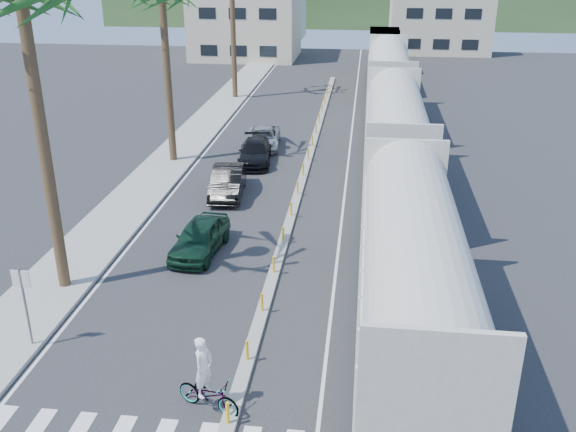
# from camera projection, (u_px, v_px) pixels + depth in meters

# --- Properties ---
(ground) EXTENTS (140.00, 140.00, 0.00)m
(ground) POSITION_uv_depth(u_px,v_px,m) (235.00, 404.00, 18.85)
(ground) COLOR #28282B
(ground) RESTS_ON ground
(sidewalk) EXTENTS (3.00, 90.00, 0.15)m
(sidewalk) POSITION_uv_depth(u_px,v_px,m) (184.00, 146.00, 42.61)
(sidewalk) COLOR gray
(sidewalk) RESTS_ON ground
(rails) EXTENTS (1.56, 100.00, 0.06)m
(rails) POSITION_uv_depth(u_px,v_px,m) (387.00, 141.00, 43.87)
(rails) COLOR black
(rails) RESTS_ON ground
(median) EXTENTS (0.45, 60.00, 0.85)m
(median) POSITION_uv_depth(u_px,v_px,m) (303.00, 176.00, 37.05)
(median) COLOR gray
(median) RESTS_ON ground
(lane_markings) EXTENTS (9.42, 90.00, 0.01)m
(lane_markings) POSITION_uv_depth(u_px,v_px,m) (278.00, 151.00, 41.93)
(lane_markings) COLOR silver
(lane_markings) RESTS_ON ground
(freight_train) EXTENTS (3.00, 60.94, 5.85)m
(freight_train) POSITION_uv_depth(u_px,v_px,m) (392.00, 120.00, 37.83)
(freight_train) COLOR #B7B5A8
(freight_train) RESTS_ON ground
(street_sign) EXTENTS (0.60, 0.08, 3.00)m
(street_sign) POSITION_uv_depth(u_px,v_px,m) (24.00, 296.00, 20.72)
(street_sign) COLOR slate
(street_sign) RESTS_ON ground
(buildings) EXTENTS (38.00, 27.00, 10.00)m
(buildings) POSITION_uv_depth(u_px,v_px,m) (294.00, 12.00, 83.34)
(buildings) COLOR #C1B89A
(buildings) RESTS_ON ground
(car_lead) EXTENTS (2.55, 4.67, 1.48)m
(car_lead) POSITION_uv_depth(u_px,v_px,m) (200.00, 237.00, 27.81)
(car_lead) COLOR #10311F
(car_lead) RESTS_ON ground
(car_second) EXTENTS (2.47, 4.95, 1.53)m
(car_second) POSITION_uv_depth(u_px,v_px,m) (228.00, 182.00, 34.27)
(car_second) COLOR black
(car_second) RESTS_ON ground
(car_third) EXTENTS (2.87, 5.10, 1.37)m
(car_third) POSITION_uv_depth(u_px,v_px,m) (255.00, 152.00, 39.37)
(car_third) COLOR black
(car_third) RESTS_ON ground
(car_rear) EXTENTS (2.99, 5.06, 1.30)m
(car_rear) POSITION_uv_depth(u_px,v_px,m) (263.00, 138.00, 42.42)
(car_rear) COLOR #B3B5B9
(car_rear) RESTS_ON ground
(cyclist) EXTENTS (2.09, 2.53, 2.42)m
(cyclist) POSITION_uv_depth(u_px,v_px,m) (207.00, 388.00, 18.32)
(cyclist) COLOR #9EA0A5
(cyclist) RESTS_ON ground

